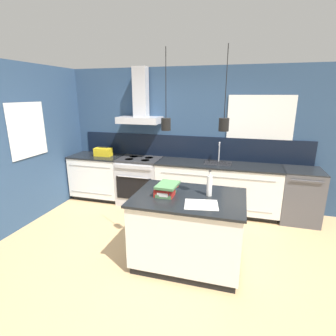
{
  "coord_description": "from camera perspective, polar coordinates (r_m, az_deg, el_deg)",
  "views": [
    {
      "loc": [
        0.96,
        -2.91,
        2.12
      ],
      "look_at": [
        -0.07,
        0.7,
        1.05
      ],
      "focal_mm": 28.0,
      "sensor_mm": 36.0,
      "label": 1
    }
  ],
  "objects": [
    {
      "name": "ground_plane",
      "position": [
        3.72,
        -2.08,
        -18.8
      ],
      "size": [
        16.0,
        16.0,
        0.0
      ],
      "primitive_type": "plane",
      "color": "tan",
      "rests_on": "ground"
    },
    {
      "name": "wall_back",
      "position": [
        5.07,
        4.13,
        7.17
      ],
      "size": [
        5.6,
        2.13,
        2.6
      ],
      "color": "navy",
      "rests_on": "ground_plane"
    },
    {
      "name": "wall_left",
      "position": [
        5.01,
        -27.1,
        4.79
      ],
      "size": [
        0.08,
        3.8,
        2.6
      ],
      "color": "navy",
      "rests_on": "ground_plane"
    },
    {
      "name": "counter_run_left",
      "position": [
        5.64,
        -14.87,
        -1.78
      ],
      "size": [
        1.05,
        0.64,
        0.91
      ],
      "color": "black",
      "rests_on": "ground_plane"
    },
    {
      "name": "counter_run_sink",
      "position": [
        4.91,
        10.49,
        -4.15
      ],
      "size": [
        2.21,
        0.64,
        1.28
      ],
      "color": "black",
      "rests_on": "ground_plane"
    },
    {
      "name": "oven_range",
      "position": [
        5.24,
        -6.13,
        -2.75
      ],
      "size": [
        0.82,
        0.66,
        0.91
      ],
      "color": "#B5B5BA",
      "rests_on": "ground_plane"
    },
    {
      "name": "dishwasher",
      "position": [
        5.0,
        26.81,
        -5.35
      ],
      "size": [
        0.62,
        0.65,
        0.91
      ],
      "color": "#4C4C51",
      "rests_on": "ground_plane"
    },
    {
      "name": "kitchen_island",
      "position": [
        3.42,
        4.43,
        -13.16
      ],
      "size": [
        1.35,
        0.98,
        0.91
      ],
      "color": "black",
      "rests_on": "ground_plane"
    },
    {
      "name": "bottle_on_island",
      "position": [
        3.23,
        9.0,
        -3.7
      ],
      "size": [
        0.07,
        0.07,
        0.32
      ],
      "color": "silver",
      "rests_on": "kitchen_island"
    },
    {
      "name": "book_stack",
      "position": [
        3.24,
        -0.23,
        -4.57
      ],
      "size": [
        0.25,
        0.34,
        0.14
      ],
      "color": "#4C7F4C",
      "rests_on": "kitchen_island"
    },
    {
      "name": "red_supply_box",
      "position": [
        3.21,
        -0.74,
        -5.3
      ],
      "size": [
        0.23,
        0.2,
        0.09
      ],
      "color": "red",
      "rests_on": "kitchen_island"
    },
    {
      "name": "paper_pile",
      "position": [
        3.0,
        7.26,
        -7.91
      ],
      "size": [
        0.42,
        0.35,
        0.01
      ],
      "color": "silver",
      "rests_on": "kitchen_island"
    },
    {
      "name": "yellow_toolbox",
      "position": [
        5.43,
        -13.94,
        3.41
      ],
      "size": [
        0.34,
        0.18,
        0.19
      ],
      "color": "gold",
      "rests_on": "counter_run_left"
    }
  ]
}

